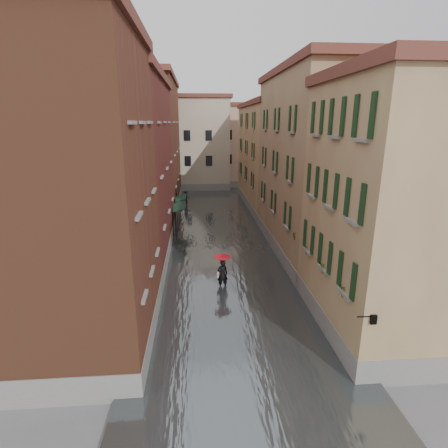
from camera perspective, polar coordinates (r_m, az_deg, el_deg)
name	(u,v)px	position (r m, az deg, el deg)	size (l,w,h in m)	color
ground	(234,311)	(19.37, 1.65, -14.06)	(120.00, 120.00, 0.00)	#5D5C5F
floodwater	(218,235)	(31.21, -0.92, -1.78)	(10.00, 60.00, 0.20)	#494F51
building_left_near	(73,204)	(15.83, -23.40, 2.95)	(6.00, 8.00, 13.00)	brown
building_left_mid	(125,173)	(26.36, -15.91, 7.97)	(6.00, 14.00, 12.50)	#5A251C
building_left_far	(150,148)	(41.03, -12.02, 12.07)	(6.00, 16.00, 14.00)	brown
building_right_near	(393,215)	(17.57, 25.92, 1.34)	(6.00, 8.00, 11.50)	#916D4B
building_right_mid	(315,168)	(27.30, 14.60, 8.87)	(6.00, 14.00, 13.00)	#9D865F
building_right_far	(272,158)	(41.77, 7.84, 10.61)	(6.00, 16.00, 11.50)	#916D4B
building_end_cream	(188,145)	(54.72, -5.90, 12.78)	(12.00, 9.00, 13.00)	#B8AC92
building_end_pink	(245,147)	(57.28, 3.41, 12.49)	(10.00, 9.00, 12.00)	tan
awning_near	(179,207)	(31.54, -7.39, 2.76)	(1.09, 3.34, 2.80)	#163122
awning_far	(180,199)	(35.02, -7.14, 4.10)	(1.09, 2.76, 2.80)	#163122
wall_lantern	(372,319)	(14.04, 23.06, -14.03)	(0.71, 0.22, 0.35)	black
window_planters	(317,252)	(18.25, 14.94, -4.41)	(0.59, 8.07, 0.84)	brown
pedestrian_main	(222,269)	(21.21, -0.27, -7.37)	(1.03, 1.03, 2.06)	black
pedestrian_far	(186,199)	(42.15, -6.17, 4.07)	(0.89, 0.70, 1.84)	black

